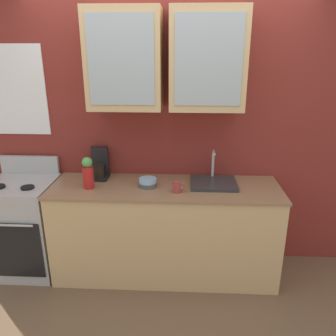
% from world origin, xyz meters
% --- Properties ---
extents(ground_plane, '(10.00, 10.00, 0.00)m').
position_xyz_m(ground_plane, '(0.00, 0.00, 0.00)').
color(ground_plane, brown).
extents(back_wall_unit, '(4.58, 0.47, 2.65)m').
position_xyz_m(back_wall_unit, '(-0.01, 0.31, 1.48)').
color(back_wall_unit, maroon).
rests_on(back_wall_unit, ground_plane).
extents(counter, '(2.07, 0.63, 0.90)m').
position_xyz_m(counter, '(0.00, 0.00, 0.45)').
color(counter, tan).
rests_on(counter, ground_plane).
extents(stove_range, '(0.60, 0.62, 1.08)m').
position_xyz_m(stove_range, '(-1.35, -0.00, 0.46)').
color(stove_range, '#ADAFB5').
rests_on(stove_range, ground_plane).
extents(sink_faucet, '(0.41, 0.35, 0.29)m').
position_xyz_m(sink_faucet, '(0.43, 0.07, 0.92)').
color(sink_faucet, '#2D2D30').
rests_on(sink_faucet, counter).
extents(bowl_stack, '(0.17, 0.17, 0.08)m').
position_xyz_m(bowl_stack, '(-0.16, -0.01, 0.93)').
color(bowl_stack, '#4C4C54').
rests_on(bowl_stack, counter).
extents(vase, '(0.10, 0.10, 0.28)m').
position_xyz_m(vase, '(-0.67, -0.07, 1.04)').
color(vase, '#B21E1E').
rests_on(vase, counter).
extents(cup_near_sink, '(0.11, 0.07, 0.10)m').
position_xyz_m(cup_near_sink, '(0.11, -0.13, 0.95)').
color(cup_near_sink, '#993838').
rests_on(cup_near_sink, counter).
extents(coffee_maker, '(0.17, 0.20, 0.29)m').
position_xyz_m(coffee_maker, '(-0.64, 0.20, 1.01)').
color(coffee_maker, black).
rests_on(coffee_maker, counter).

